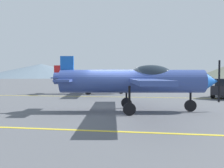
# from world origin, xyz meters

# --- Properties ---
(ground_plane) EXTENTS (400.00, 400.00, 0.00)m
(ground_plane) POSITION_xyz_m (0.00, 0.00, 0.00)
(ground_plane) COLOR #54565B
(apron_line_near) EXTENTS (80.00, 0.16, 0.01)m
(apron_line_near) POSITION_xyz_m (0.00, -4.41, 0.01)
(apron_line_near) COLOR yellow
(apron_line_near) RESTS_ON ground_plane
(apron_line_far) EXTENTS (80.00, 0.16, 0.01)m
(apron_line_far) POSITION_xyz_m (0.00, 7.65, 0.01)
(apron_line_far) COLOR yellow
(apron_line_far) RESTS_ON ground_plane
(airplane_near) EXTENTS (8.47, 9.71, 2.90)m
(airplane_near) POSITION_xyz_m (1.32, -0.02, 1.63)
(airplane_near) COLOR #33478C
(airplane_near) RESTS_ON ground_plane
(airplane_mid) EXTENTS (8.48, 9.69, 2.90)m
(airplane_mid) POSITION_xyz_m (-3.51, 10.72, 1.63)
(airplane_mid) COLOR #33478C
(airplane_mid) RESTS_ON ground_plane
(hill_left) EXTENTS (87.22, 87.22, 10.00)m
(hill_left) POSITION_xyz_m (-73.02, 141.74, 5.00)
(hill_left) COLOR slate
(hill_left) RESTS_ON ground_plane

